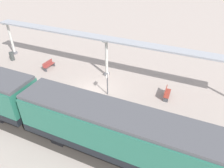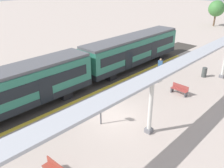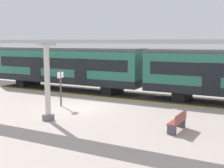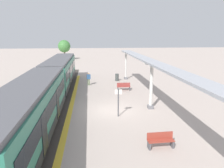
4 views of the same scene
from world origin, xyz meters
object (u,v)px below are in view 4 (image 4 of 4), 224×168
Objects in this scene: bench_near_end at (124,87)px; bench_mid_platform at (160,140)px; canopy_pillar_second at (151,86)px; passenger_waiting_near_edge at (89,77)px; canopy_pillar_third at (126,65)px; platform_info_sign at (118,100)px; train_near_carriage at (29,114)px; trash_bin at (117,77)px; train_far_carriage at (60,72)px.

bench_near_end is 1.00× the size of bench_mid_platform.
canopy_pillar_second is 2.59× the size of bench_near_end.
canopy_pillar_second is 10.79m from passenger_waiting_near_edge.
platform_info_sign is at bearing -101.92° from canopy_pillar_third.
canopy_pillar_second is at bearing 78.82° from bench_mid_platform.
train_near_carriage is 13.74m from bench_near_end.
canopy_pillar_third is 3.96× the size of trash_bin.
trash_bin is (7.19, 2.60, -1.34)m from train_far_carriage.
canopy_pillar_third reaches higher than bench_near_end.
platform_info_sign is 1.39× the size of passenger_waiting_near_edge.
bench_near_end is at bearing -88.91° from trash_bin.
trash_bin is (-0.13, 17.98, 0.05)m from bench_mid_platform.
canopy_pillar_second is 1.00× the size of canopy_pillar_third.
train_near_carriage is 8.57× the size of passenger_waiting_near_edge.
train_far_carriage is at bearing -172.75° from passenger_waiting_near_edge.
bench_near_end is at bearing 90.12° from bench_mid_platform.
train_near_carriage is at bearing -90.00° from train_far_carriage.
canopy_pillar_third is at bearing 37.07° from trash_bin.
canopy_pillar_third reaches higher than train_near_carriage.
canopy_pillar_second reaches higher than bench_near_end.
canopy_pillar_second reaches higher than platform_info_sign.
trash_bin is 0.45× the size of platform_info_sign.
bench_mid_platform is at bearing -9.57° from train_near_carriage.
train_far_carriage reaches higher than passenger_waiting_near_edge.
train_far_carriage is 8.96× the size of bench_near_end.
passenger_waiting_near_edge is (-3.95, 3.01, 0.55)m from bench_near_end.
platform_info_sign is at bearing -78.23° from passenger_waiting_near_edge.
canopy_pillar_second is 12.61m from canopy_pillar_third.
bench_mid_platform is 16.31m from passenger_waiting_near_edge.
bench_near_end is at bearing -37.29° from passenger_waiting_near_edge.
passenger_waiting_near_edge is at bearing 119.20° from canopy_pillar_second.
trash_bin reaches higher than bench_mid_platform.
bench_mid_platform is (-1.27, -6.43, -1.54)m from canopy_pillar_second.
bench_mid_platform is at bearing -93.82° from canopy_pillar_third.
trash_bin is at bearing 83.08° from platform_info_sign.
passenger_waiting_near_edge is (-5.24, 9.38, -0.99)m from canopy_pillar_second.
platform_info_sign is (-2.98, -14.10, -0.65)m from canopy_pillar_third.
canopy_pillar_third is 6.24m from passenger_waiting_near_edge.
bench_mid_platform is (0.03, -12.80, 0.00)m from bench_near_end.
passenger_waiting_near_edge reaches higher than trash_bin.
canopy_pillar_second is 1.78× the size of platform_info_sign.
train_near_carriage is at bearing -115.76° from canopy_pillar_third.
canopy_pillar_second reaches higher than passenger_waiting_near_edge.
canopy_pillar_second is 2.58× the size of bench_mid_platform.
train_far_carriage reaches higher than trash_bin.
canopy_pillar_third is (8.59, 17.80, 0.15)m from train_near_carriage.
platform_info_sign is 11.11m from passenger_waiting_near_edge.
canopy_pillar_third is 2.59× the size of bench_near_end.
trash_bin is (-1.40, 11.56, -1.49)m from canopy_pillar_second.
passenger_waiting_near_edge is at bearing 7.25° from train_far_carriage.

